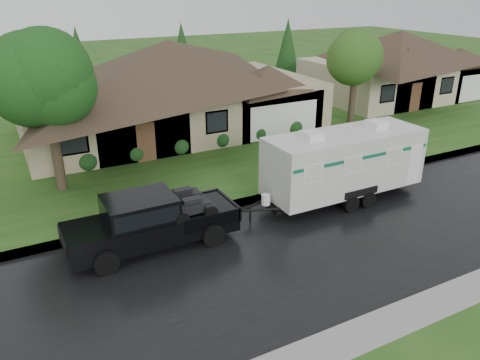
{
  "coord_description": "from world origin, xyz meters",
  "views": [
    {
      "loc": [
        -7.81,
        -14.06,
        8.93
      ],
      "look_at": [
        0.67,
        2.0,
        1.27
      ],
      "focal_mm": 35.0,
      "sensor_mm": 36.0,
      "label": 1
    }
  ],
  "objects": [
    {
      "name": "lawn",
      "position": [
        0.0,
        15.0,
        0.07
      ],
      "size": [
        140.0,
        26.0,
        0.15
      ],
      "primitive_type": "cube",
      "color": "#224F18",
      "rests_on": "ground"
    },
    {
      "name": "pickup_truck",
      "position": [
        -3.75,
        0.63,
        1.09
      ],
      "size": [
        6.12,
        2.33,
        2.04
      ],
      "color": "black",
      "rests_on": "ground"
    },
    {
      "name": "shrub_row",
      "position": [
        2.0,
        9.3,
        0.65
      ],
      "size": [
        13.6,
        1.0,
        1.0
      ],
      "color": "#143814",
      "rests_on": "lawn"
    },
    {
      "name": "tree_left_green",
      "position": [
        -5.86,
        7.27,
        5.11
      ],
      "size": [
        4.32,
        4.32,
        7.14
      ],
      "color": "#382B1E",
      "rests_on": "lawn"
    },
    {
      "name": "ground",
      "position": [
        0.0,
        0.0,
        0.0
      ],
      "size": [
        140.0,
        140.0,
        0.0
      ],
      "primitive_type": "plane",
      "color": "#224F18",
      "rests_on": "ground"
    },
    {
      "name": "road",
      "position": [
        0.0,
        -2.0,
        0.01
      ],
      "size": [
        140.0,
        8.0,
        0.01
      ],
      "primitive_type": "cube",
      "color": "black",
      "rests_on": "ground"
    },
    {
      "name": "travel_trailer",
      "position": [
        5.06,
        0.63,
        1.8
      ],
      "size": [
        7.55,
        2.65,
        3.39
      ],
      "color": "silver",
      "rests_on": "ground"
    },
    {
      "name": "tree_right_green",
      "position": [
        13.43,
        9.94,
        4.56
      ],
      "size": [
        3.84,
        3.84,
        6.36
      ],
      "color": "#382B1E",
      "rests_on": "lawn"
    },
    {
      "name": "curb",
      "position": [
        0.0,
        2.25,
        0.07
      ],
      "size": [
        140.0,
        0.5,
        0.15
      ],
      "primitive_type": "cube",
      "color": "gray",
      "rests_on": "ground"
    },
    {
      "name": "house_neighbor",
      "position": [
        22.27,
        14.34,
        3.32
      ],
      "size": [
        15.12,
        9.72,
        6.45
      ],
      "color": "tan",
      "rests_on": "lawn"
    },
    {
      "name": "house_main",
      "position": [
        2.29,
        13.84,
        3.59
      ],
      "size": [
        19.44,
        10.8,
        6.9
      ],
      "color": "tan",
      "rests_on": "lawn"
    }
  ]
}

